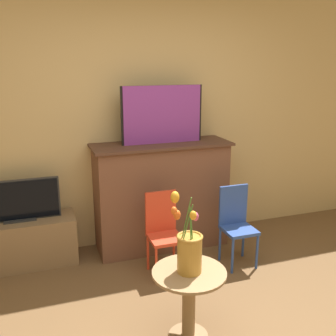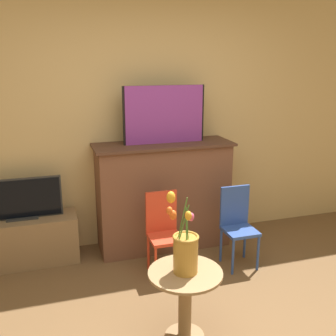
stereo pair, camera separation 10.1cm
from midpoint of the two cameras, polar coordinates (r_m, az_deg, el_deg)
name	(u,v)px [view 2 (the right image)]	position (r m, az deg, el deg)	size (l,w,h in m)	color
wall_back	(138,115)	(4.06, -3.61, 7.62)	(8.00, 0.06, 2.70)	tan
fireplace_mantel	(163,194)	(4.05, 0.01, -3.82)	(1.39, 0.49, 1.10)	brown
painting	(164,115)	(3.87, 0.23, 7.75)	(0.82, 0.03, 0.56)	black
tv_stand	(25,241)	(4.04, -19.36, -9.94)	(0.98, 0.36, 0.46)	olive
tv_monitor	(21,200)	(3.89, -19.90, -4.33)	(0.74, 0.12, 0.39)	#2D2D2D
chair_red	(164,228)	(3.60, 0.17, -8.77)	(0.29, 0.29, 0.76)	red
chair_blue	(237,222)	(3.80, 10.80, -7.68)	(0.29, 0.29, 0.76)	#2D4C99
side_table	(185,295)	(2.83, 3.56, -17.98)	(0.51, 0.51, 0.52)	#99754C
vase_tulips	(185,249)	(2.65, 3.58, -11.71)	(0.23, 0.22, 0.57)	#B78433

